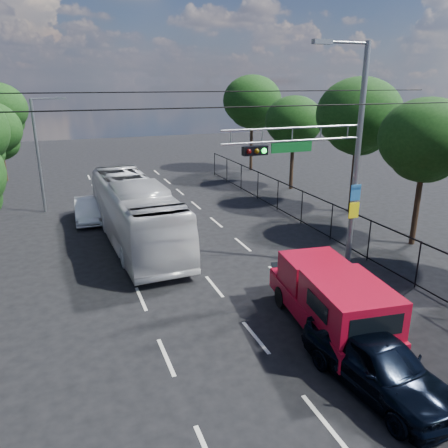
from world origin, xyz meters
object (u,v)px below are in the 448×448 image
signal_mast (334,151)px  red_pickup (331,298)px  white_van (88,210)px  navy_hatchback (378,362)px  white_bus (135,212)px

signal_mast → red_pickup: signal_mast is taller
signal_mast → white_van: size_ratio=2.31×
navy_hatchback → white_van: (-6.05, 18.48, -0.13)m
navy_hatchback → white_van: size_ratio=1.15×
signal_mast → red_pickup: bearing=-122.1°
white_bus → white_van: (-2.05, 4.74, -0.95)m
red_pickup → signal_mast: bearing=57.9°
white_bus → signal_mast: bearing=-43.3°
signal_mast → navy_hatchback: (-3.28, -7.40, -4.44)m
signal_mast → navy_hatchback: 9.23m
red_pickup → white_van: bearing=112.8°
red_pickup → white_van: 16.86m
navy_hatchback → white_bus: bearing=100.6°
signal_mast → red_pickup: (-2.80, -4.45, -4.07)m
signal_mast → white_bus: 10.31m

